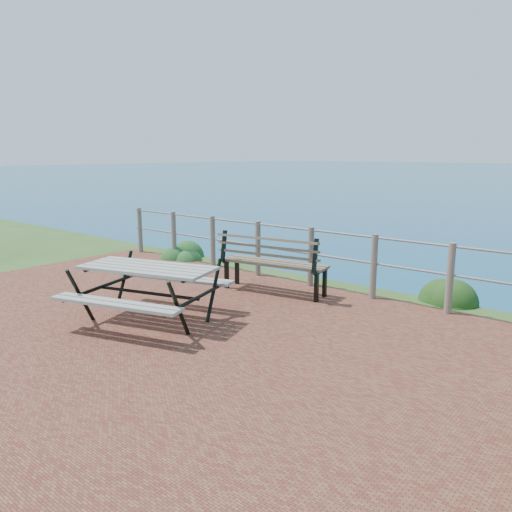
% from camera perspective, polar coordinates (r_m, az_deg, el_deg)
% --- Properties ---
extents(ground, '(10.00, 7.00, 0.12)m').
position_cam_1_polar(ground, '(6.13, -11.78, -9.78)').
color(ground, brown).
rests_on(ground, ground).
extents(safety_railing, '(9.40, 0.10, 1.00)m').
position_cam_1_polar(safety_railing, '(8.36, 6.28, 0.27)').
color(safety_railing, '#6B5B4C').
rests_on(safety_railing, ground).
extents(picnic_table, '(1.90, 1.48, 0.75)m').
position_cam_1_polar(picnic_table, '(6.74, -12.22, -3.55)').
color(picnic_table, gray).
rests_on(picnic_table, ground).
extents(park_bench, '(1.78, 0.73, 0.98)m').
position_cam_1_polar(park_bench, '(7.92, 2.10, 0.22)').
color(park_bench, brown).
rests_on(park_bench, ground).
extents(shrub_lip_west, '(0.77, 0.77, 0.51)m').
position_cam_1_polar(shrub_lip_west, '(10.90, -7.92, -0.18)').
color(shrub_lip_west, '#1D4D20').
rests_on(shrub_lip_west, ground).
extents(shrub_lip_east, '(0.80, 0.80, 0.55)m').
position_cam_1_polar(shrub_lip_east, '(8.02, 21.11, -5.18)').
color(shrub_lip_east, '#133F14').
rests_on(shrub_lip_east, ground).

